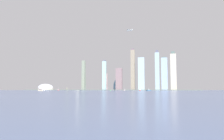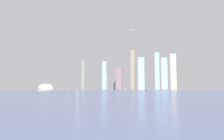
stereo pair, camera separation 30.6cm
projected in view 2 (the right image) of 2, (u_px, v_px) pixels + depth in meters
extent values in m
plane|color=#4D5E85|center=(55.00, 91.00, 478.20)|extent=(6000.00, 6000.00, 0.00)
cube|color=slate|center=(106.00, 90.00, 914.92)|extent=(757.67, 41.14, 2.62)
cylinder|color=slate|center=(68.00, 63.00, 1017.20)|extent=(14.70, 14.70, 253.22)
ellipsoid|color=#658F98|center=(68.00, 37.00, 1028.16)|extent=(41.12, 41.12, 10.49)
torus|color=slate|center=(68.00, 37.00, 1027.84)|extent=(37.05, 37.05, 2.10)
cone|color=silver|center=(68.00, 26.00, 1032.77)|extent=(7.35, 7.35, 96.08)
cylinder|color=beige|center=(45.00, 89.00, 992.12)|extent=(71.37, 71.37, 10.35)
ellipsoid|color=silver|center=(45.00, 88.00, 992.57)|extent=(67.80, 67.80, 35.84)
cube|color=#C59E97|center=(106.00, 82.00, 998.54)|extent=(14.34, 24.15, 76.58)
cube|color=gray|center=(84.00, 75.00, 996.56)|extent=(13.69, 25.22, 135.06)
cube|color=#9EB8C5|center=(141.00, 74.00, 911.44)|extent=(26.47, 14.61, 138.13)
cube|color=#9CC3C9|center=(104.00, 76.00, 961.44)|extent=(16.03, 13.75, 128.27)
cube|color=#58586C|center=(104.00, 61.00, 967.26)|extent=(9.62, 8.25, 6.25)
cube|color=#7DAFC6|center=(116.00, 85.00, 1006.99)|extent=(20.63, 20.02, 47.43)
cube|color=slate|center=(119.00, 79.00, 948.53)|extent=(27.19, 19.30, 96.63)
cube|color=#BBB7A3|center=(79.00, 75.00, 1024.64)|extent=(16.49, 23.59, 144.41)
cube|color=slate|center=(79.00, 59.00, 1031.37)|extent=(9.89, 14.15, 11.13)
cube|color=#91A8C5|center=(164.00, 74.00, 898.84)|extent=(25.21, 26.17, 134.43)
cube|color=#4F655D|center=(164.00, 57.00, 904.85)|extent=(15.13, 15.70, 4.42)
cube|color=#96B2BD|center=(157.00, 71.00, 880.84)|extent=(17.21, 19.99, 153.52)
cube|color=#54556C|center=(157.00, 51.00, 887.93)|extent=(10.33, 11.99, 10.34)
cube|color=#BAB1A1|center=(173.00, 72.00, 881.43)|extent=(23.38, 18.48, 148.60)
cube|color=#4E635F|center=(173.00, 53.00, 888.32)|extent=(14.03, 11.09, 10.61)
cube|color=#B9AF8B|center=(132.00, 79.00, 1013.34)|extent=(17.15, 18.96, 107.80)
cube|color=gray|center=(133.00, 70.00, 939.46)|extent=(17.14, 14.26, 175.36)
cube|color=#634E61|center=(133.00, 49.00, 947.30)|extent=(10.29, 8.56, 5.96)
cube|color=beige|center=(124.00, 90.00, 771.02)|extent=(7.71, 7.87, 1.54)
cube|color=#9B94B4|center=(124.00, 90.00, 771.18)|extent=(3.97, 4.02, 2.22)
cylinder|color=silver|center=(124.00, 88.00, 771.56)|extent=(0.24, 0.24, 6.59)
cube|color=beige|center=(40.00, 91.00, 599.39)|extent=(15.10, 6.98, 2.33)
cube|color=#3B303B|center=(40.00, 90.00, 599.56)|extent=(6.84, 4.25, 1.77)
cylinder|color=silver|center=(40.00, 88.00, 599.93)|extent=(0.24, 0.24, 6.62)
cube|color=#AE1F28|center=(140.00, 90.00, 685.01)|extent=(4.79, 14.76, 1.70)
cube|color=silver|center=(140.00, 90.00, 685.18)|extent=(3.12, 6.55, 2.34)
cube|color=#AD2628|center=(58.00, 90.00, 898.49)|extent=(9.94, 4.58, 1.38)
cube|color=#A0A0A8|center=(58.00, 90.00, 898.67)|extent=(4.51, 2.70, 2.76)
cylinder|color=silver|center=(58.00, 89.00, 899.03)|extent=(0.24, 0.24, 5.39)
cube|color=#275078|center=(148.00, 90.00, 636.76)|extent=(15.39, 15.91, 1.88)
cube|color=#8CA4A1|center=(148.00, 90.00, 636.92)|extent=(7.92, 8.07, 1.69)
cylinder|color=silver|center=(148.00, 89.00, 637.22)|extent=(0.24, 0.24, 5.25)
cone|color=green|center=(110.00, 90.00, 638.05)|extent=(2.00, 2.00, 2.79)
cone|color=#E54C19|center=(59.00, 90.00, 792.35)|extent=(1.71, 1.71, 2.13)
cylinder|color=white|center=(130.00, 30.00, 849.68)|extent=(24.21, 15.04, 2.66)
sphere|color=white|center=(132.00, 30.00, 840.90)|extent=(2.66, 2.66, 2.66)
cube|color=white|center=(130.00, 30.00, 849.78)|extent=(16.07, 25.81, 0.50)
cube|color=white|center=(128.00, 31.00, 857.09)|extent=(6.51, 9.53, 0.40)
cube|color=#2D333D|center=(128.00, 30.00, 857.38)|extent=(2.02, 1.42, 5.00)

